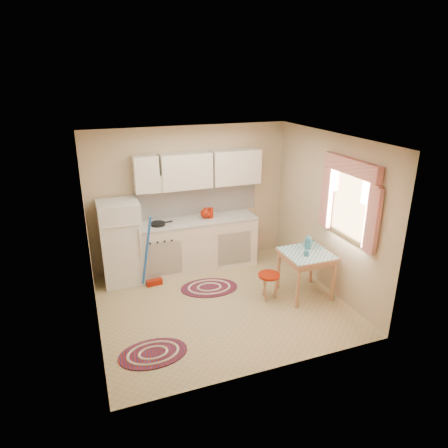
{
  "coord_description": "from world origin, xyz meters",
  "views": [
    {
      "loc": [
        -1.79,
        -5.02,
        3.31
      ],
      "look_at": [
        0.15,
        0.25,
        1.19
      ],
      "focal_mm": 32.0,
      "sensor_mm": 36.0,
      "label": 1
    }
  ],
  "objects_px": {
    "fridge": "(121,242)",
    "table": "(305,274)",
    "stool": "(269,286)",
    "base_cabinets": "(193,245)"
  },
  "relations": [
    {
      "from": "fridge",
      "to": "base_cabinets",
      "type": "relative_size",
      "value": 0.62
    },
    {
      "from": "fridge",
      "to": "base_cabinets",
      "type": "distance_m",
      "value": 1.27
    },
    {
      "from": "table",
      "to": "stool",
      "type": "xyz_separation_m",
      "value": [
        -0.59,
        0.08,
        -0.15
      ]
    },
    {
      "from": "stool",
      "to": "base_cabinets",
      "type": "bearing_deg",
      "value": 119.24
    },
    {
      "from": "base_cabinets",
      "to": "table",
      "type": "height_order",
      "value": "base_cabinets"
    },
    {
      "from": "fridge",
      "to": "stool",
      "type": "height_order",
      "value": "fridge"
    },
    {
      "from": "fridge",
      "to": "table",
      "type": "relative_size",
      "value": 1.94
    },
    {
      "from": "fridge",
      "to": "table",
      "type": "xyz_separation_m",
      "value": [
        2.64,
        -1.46,
        -0.34
      ]
    },
    {
      "from": "table",
      "to": "fridge",
      "type": "bearing_deg",
      "value": 150.98
    },
    {
      "from": "stool",
      "to": "table",
      "type": "bearing_deg",
      "value": -8.04
    }
  ]
}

